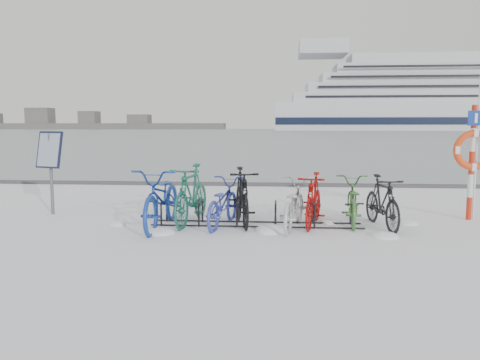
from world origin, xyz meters
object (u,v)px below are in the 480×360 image
(cruise_ferry, at_px, (437,101))
(lifebuoy_station, at_px, (474,150))
(info_board, at_px, (50,155))
(bike_rack, at_px, (257,216))

(cruise_ferry, bearing_deg, lifebuoy_station, -107.79)
(lifebuoy_station, bearing_deg, info_board, -179.63)
(bike_rack, height_order, info_board, info_board)
(info_board, bearing_deg, bike_rack, 7.05)
(cruise_ferry, bearing_deg, bike_rack, -108.86)
(info_board, height_order, cruise_ferry, cruise_ferry)
(bike_rack, bearing_deg, info_board, 170.21)
(lifebuoy_station, bearing_deg, cruise_ferry, 72.21)
(lifebuoy_station, height_order, cruise_ferry, cruise_ferry)
(cruise_ferry, bearing_deg, info_board, -110.10)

